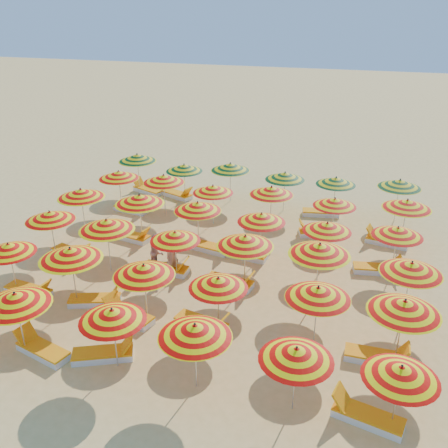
{
  "coord_description": "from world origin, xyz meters",
  "views": [
    {
      "loc": [
        4.98,
        -15.96,
        9.43
      ],
      "look_at": [
        0.0,
        0.5,
        1.6
      ],
      "focal_mm": 40.0,
      "sensor_mm": 36.0,
      "label": 1
    }
  ],
  "objects": [
    {
      "name": "ground",
      "position": [
        0.0,
        0.0,
        0.0
      ],
      "size": [
        120.0,
        120.0,
        0.0
      ],
      "primitive_type": "plane",
      "color": "#EFBF6A",
      "rests_on": "ground"
    },
    {
      "name": "umbrella_1",
      "position": [
        -3.92,
        -6.46,
        1.83
      ],
      "size": [
        2.37,
        2.37,
        2.08
      ],
      "color": "silver",
      "rests_on": "ground"
    },
    {
      "name": "umbrella_2",
      "position": [
        -1.09,
        -6.2,
        1.7
      ],
      "size": [
        2.31,
        2.31,
        1.93
      ],
      "color": "silver",
      "rests_on": "ground"
    },
    {
      "name": "umbrella_3",
      "position": [
        1.31,
        -6.33,
        1.79
      ],
      "size": [
        2.32,
        2.32,
        2.04
      ],
      "color": "silver",
      "rests_on": "ground"
    },
    {
      "name": "umbrella_4",
      "position": [
        3.88,
        -6.37,
        1.71
      ],
      "size": [
        2.38,
        2.38,
        1.94
      ],
      "color": "silver",
      "rests_on": "ground"
    },
    {
      "name": "umbrella_5",
      "position": [
        6.26,
        -6.27,
        1.66
      ],
      "size": [
        2.31,
        2.31,
        1.89
      ],
      "color": "silver",
      "rests_on": "ground"
    },
    {
      "name": "umbrella_6",
      "position": [
        -6.37,
        -3.69,
        1.68
      ],
      "size": [
        1.97,
        1.97,
        1.91
      ],
      "color": "silver",
      "rests_on": "ground"
    },
    {
      "name": "umbrella_7",
      "position": [
        -3.86,
        -3.81,
        1.92
      ],
      "size": [
        2.5,
        2.5,
        2.18
      ],
      "color": "silver",
      "rests_on": "ground"
    },
    {
      "name": "umbrella_8",
      "position": [
        -1.23,
        -3.93,
        1.81
      ],
      "size": [
        2.2,
        2.2,
        2.05
      ],
      "color": "silver",
      "rests_on": "ground"
    },
    {
      "name": "umbrella_9",
      "position": [
        1.12,
        -3.77,
        1.68
      ],
      "size": [
        2.29,
        2.29,
        1.91
      ],
      "color": "silver",
      "rests_on": "ground"
    },
    {
      "name": "umbrella_10",
      "position": [
        4.04,
        -3.6,
        1.77
      ],
      "size": [
        2.17,
        2.17,
        2.01
      ],
      "color": "silver",
      "rests_on": "ground"
    },
    {
      "name": "umbrella_11",
      "position": [
        6.36,
        -3.76,
        1.85
      ],
      "size": [
        2.58,
        2.58,
        2.1
      ],
      "color": "silver",
      "rests_on": "ground"
    },
    {
      "name": "umbrella_12",
      "position": [
        -6.51,
        -1.11,
        1.77
      ],
      "size": [
        2.34,
        2.34,
        2.02
      ],
      "color": "silver",
      "rests_on": "ground"
    },
    {
      "name": "umbrella_13",
      "position": [
        -3.86,
        -1.46,
        1.9
      ],
      "size": [
        2.67,
        2.67,
        2.16
      ],
      "color": "silver",
      "rests_on": "ground"
    },
    {
      "name": "umbrella_14",
      "position": [
        -1.3,
        -1.2,
        1.69
      ],
      "size": [
        1.89,
        1.89,
        1.92
      ],
      "color": "silver",
      "rests_on": "ground"
    },
    {
      "name": "umbrella_15",
      "position": [
        1.26,
        -1.18,
        1.86
      ],
      "size": [
        2.12,
        2.12,
        2.11
      ],
      "color": "silver",
      "rests_on": "ground"
    },
    {
      "name": "umbrella_16",
      "position": [
        3.78,
        -1.19,
        1.92
      ],
      "size": [
        2.32,
        2.32,
        2.18
      ],
      "color": "silver",
      "rests_on": "ground"
    },
    {
      "name": "umbrella_17",
      "position": [
        6.63,
        -1.4,
        1.81
      ],
      "size": [
        2.37,
        2.37,
        2.06
      ],
      "color": "silver",
      "rests_on": "ground"
    },
    {
      "name": "umbrella_18",
      "position": [
        -6.54,
        1.17,
        1.87
      ],
      "size": [
        2.66,
        2.66,
        2.12
      ],
      "color": "silver",
      "rests_on": "ground"
    },
    {
      "name": "umbrella_19",
      "position": [
        -3.82,
        1.18,
        1.91
      ],
      "size": [
        2.21,
        2.21,
        2.16
      ],
      "color": "silver",
      "rests_on": "ground"
    },
    {
      "name": "umbrella_20",
      "position": [
        -1.37,
        1.39,
        1.8
      ],
      "size": [
        2.15,
        2.15,
        2.04
      ],
      "color": "silver",
      "rests_on": "ground"
    },
    {
      "name": "umbrella_21",
      "position": [
        1.3,
        1.18,
        1.74
      ],
      "size": [
        2.45,
        2.45,
        1.97
      ],
      "color": "silver",
      "rests_on": "ground"
    },
    {
      "name": "umbrella_22",
      "position": [
        3.79,
        1.15,
        1.69
      ],
      "size": [
        2.01,
        2.01,
        1.92
      ],
      "color": "silver",
      "rests_on": "ground"
    },
    {
      "name": "umbrella_23",
      "position": [
        6.28,
        1.45,
        1.71
      ],
      "size": [
        2.34,
        2.34,
        1.94
      ],
      "color": "silver",
      "rests_on": "ground"
    },
    {
      "name": "umbrella_24",
      "position": [
        -6.28,
        4.04,
        1.78
      ],
      "size": [
        1.97,
        1.97,
        2.03
      ],
      "color": "silver",
      "rests_on": "ground"
    },
    {
      "name": "umbrella_25",
      "position": [
        -4.0,
        4.09,
        1.8
      ],
      "size": [
        1.95,
        1.95,
        2.05
      ],
      "color": "silver",
      "rests_on": "ground"
    },
    {
      "name": "umbrella_26",
      "position": [
        -1.49,
        3.75,
        1.68
      ],
      "size": [
        2.14,
        2.14,
        1.91
      ],
      "color": "silver",
      "rests_on": "ground"
    },
    {
      "name": "umbrella_27",
      "position": [
        1.09,
        4.01,
        1.8
      ],
      "size": [
        2.13,
        2.13,
        2.04
      ],
      "color": "silver",
      "rests_on": "ground"
    },
    {
      "name": "umbrella_28",
      "position": [
        3.82,
        3.75,
        1.68
      ],
      "size": [
        2.27,
        2.27,
        1.91
      ],
      "color": "silver",
      "rests_on": "ground"
    },
    {
      "name": "umbrella_29",
      "position": [
        6.66,
        3.98,
        1.84
      ],
      "size": [
        2.55,
        2.55,
        2.09
      ],
      "color": "silver",
      "rests_on": "ground"
    },
    {
      "name": "umbrella_30",
      "position": [
        -6.57,
        6.65,
        1.84
      ],
      "size": [
        2.49,
        2.49,
        2.09
      ],
      "color": "silver",
      "rests_on": "ground"
    },
    {
      "name": "umbrella_31",
      "position": [
        -3.79,
        6.17,
        1.7
      ],
      "size": [
        1.94,
        1.94,
        1.93
      ],
      "color": "silver",
      "rests_on": "ground"
    },
    {
      "name": "umbrella_32",
      "position": [
        -1.53,
        6.65,
        1.81
      ],
      "size": [
        2.23,
        2.23,
        2.06
      ],
      "color": "silver",
      "rests_on": "ground"
    },
    {
      "name": "umbrella_33",
      "position": [
        1.27,
        6.24,
        1.75
      ],
      "size": [
        2.06,
        2.06,
        1.99
      ],
      "color": "silver",
      "rests_on": "ground"
    },
    {
      "name": "umbrella_34",
      "position": [
        3.63,
        6.36,
        1.71
      ],
      "size": [
        2.03,
        2.03,
        1.94
      ],
      "color": "silver",
      "rests_on": "ground"
    },
    {
      "name": "umbrella_35",
      "position": [
        6.42,
        6.55,
        1.81
      ],
      "size": [
        2.04,
        2.04,
        2.05
      ],
      "color": "silver",
      "rests_on": "ground"
    },
    {
      "name": "lounger_0",
      "position": [
        -3.42,
        -6.38,
        0.15
      ],
      "size": [
        1.82,
        1.01,
        0.69
      ],
      "rotation": [
        0.0,
        0.0,
        2.88
      ],
      "color": "white",
      "rests_on": "ground"
    },
    {
      "name": "lounger_1",
      "position": [
        -1.6,
        -6.02,
        0.15
      ],
      "size": [
        1.82,
        1.25,
        0.69
      ],
      "rotation": [
        0.0,
        0.0,
        0.43
      ],
      "color": "white",
      "rests_on": "ground"
    },
    {
      "name": "lounger_2",
      "position": [
        5.66,
        -6.26,
        0.15
      ],
      "size": [
        1.82,
        0.95,
        0.69
      ],
      "rotation": [
        0.0,
        0.0,
        2.92
      ],
      "color": "white",
      "rests_on": "ground"
    },
    {
      "name": "lounger_3",
      "position": [
        -5.77,
        -3.77,
        0.15
      ],
      "size": [
        1.79,
        0.79,
        0.69
      ],
      "rotation": [
        0.0,
        0.0,
        -0.13
      ],
      "color": "white",
      "rests_on": "ground"
    },
    {
      "name": "lounger_4",
      "position": [
        -3.26,
        -3.6,
        0.15
      ],
      "size": [
        1.83,
        1.12,
        0.69
      ],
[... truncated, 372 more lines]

